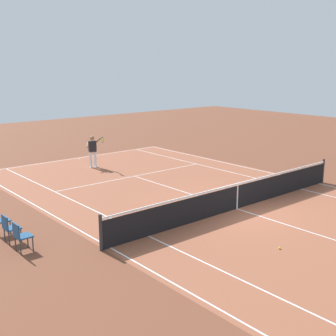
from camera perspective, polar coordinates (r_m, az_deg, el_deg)
The scene contains 8 objects.
ground_plane at distance 16.40m, azimuth 8.91°, elevation -5.26°, with size 60.00×60.00×0.00m, color brown.
court_slab at distance 16.40m, azimuth 8.91°, elevation -5.26°, with size 24.20×11.40×0.00m, color #935138.
court_line_markings at distance 16.40m, azimuth 8.91°, elevation -5.25°, with size 23.85×11.05×0.01m.
tennis_net at distance 16.25m, azimuth 8.97°, elevation -3.62°, with size 0.10×11.70×1.08m.
tennis_player_near at distance 22.88m, azimuth -9.75°, elevation 2.36°, with size 1.17×0.74×1.70m.
tennis_ball at distance 13.19m, azimuth 14.30°, elevation -10.05°, with size 0.07×0.07×0.07m, color #CCE01E.
spectator_chair_0 at distance 13.08m, azimuth -18.62°, elevation -8.24°, with size 0.44×0.44×0.88m.
spectator_chair_1 at distance 13.83m, azimuth -19.93°, elevation -7.18°, with size 0.44×0.44×0.88m.
Camera 1 is at (-10.11, 11.85, 5.14)m, focal length 46.89 mm.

